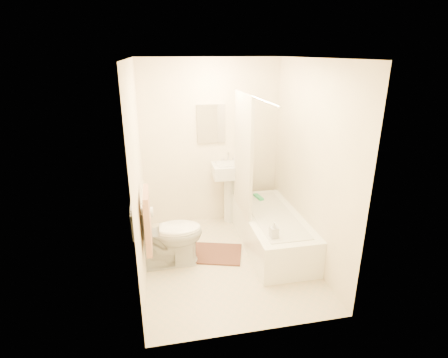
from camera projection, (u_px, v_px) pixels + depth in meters
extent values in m
plane|color=beige|center=(228.00, 261.00, 4.37)|extent=(2.40, 2.40, 0.00)
plane|color=white|center=(229.00, 58.00, 3.55)|extent=(2.40, 2.40, 0.00)
cube|color=beige|center=(211.00, 144.00, 5.06)|extent=(2.00, 0.02, 2.40)
cube|color=beige|center=(138.00, 176.00, 3.77)|extent=(0.02, 2.40, 2.40)
cube|color=beige|center=(311.00, 165.00, 4.15)|extent=(0.02, 2.40, 2.40)
cube|color=white|center=(211.00, 124.00, 4.94)|extent=(0.40, 0.03, 0.55)
cylinder|color=silver|center=(253.00, 96.00, 3.83)|extent=(0.03, 1.70, 0.03)
cube|color=silver|center=(243.00, 155.00, 4.47)|extent=(0.04, 0.80, 1.55)
cylinder|color=silver|center=(142.00, 193.00, 3.59)|extent=(0.02, 0.60, 0.02)
cube|color=#CC7266|center=(147.00, 220.00, 3.70)|extent=(0.06, 0.45, 0.66)
cylinder|color=white|center=(148.00, 212.00, 4.07)|extent=(0.11, 0.12, 0.12)
imported|color=silver|center=(168.00, 233.00, 4.19)|extent=(0.84, 0.47, 0.82)
cube|color=#562F1F|center=(215.00, 254.00, 4.50)|extent=(0.78, 0.66, 0.02)
imported|color=silver|center=(274.00, 230.00, 3.95)|extent=(0.10, 0.10, 0.20)
cube|color=#2FB167|center=(258.00, 197.00, 5.04)|extent=(0.10, 0.22, 0.04)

